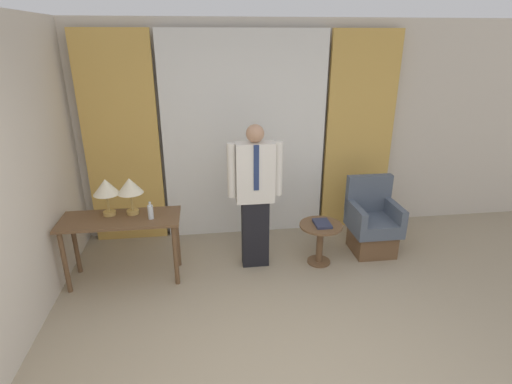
# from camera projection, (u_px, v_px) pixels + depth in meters

# --- Properties ---
(wall_back) EXTENTS (10.00, 0.06, 2.70)m
(wall_back) POSITION_uv_depth(u_px,v_px,m) (244.00, 131.00, 5.11)
(wall_back) COLOR beige
(wall_back) RESTS_ON ground_plane
(curtain_sheer_center) EXTENTS (2.03, 0.06, 2.58)m
(curtain_sheer_center) POSITION_uv_depth(u_px,v_px,m) (245.00, 138.00, 5.02)
(curtain_sheer_center) COLOR white
(curtain_sheer_center) RESTS_ON ground_plane
(curtain_drape_left) EXTENTS (0.89, 0.06, 2.58)m
(curtain_drape_left) POSITION_uv_depth(u_px,v_px,m) (122.00, 142.00, 4.83)
(curtain_drape_left) COLOR gold
(curtain_drape_left) RESTS_ON ground_plane
(curtain_drape_right) EXTENTS (0.89, 0.06, 2.58)m
(curtain_drape_right) POSITION_uv_depth(u_px,v_px,m) (359.00, 135.00, 5.20)
(curtain_drape_right) COLOR gold
(curtain_drape_right) RESTS_ON ground_plane
(desk) EXTENTS (1.23, 0.50, 0.72)m
(desk) POSITION_uv_depth(u_px,v_px,m) (121.00, 228.00, 4.19)
(desk) COLOR brown
(desk) RESTS_ON ground_plane
(table_lamp_left) EXTENTS (0.27, 0.27, 0.40)m
(table_lamp_left) POSITION_uv_depth(u_px,v_px,m) (106.00, 188.00, 4.11)
(table_lamp_left) COLOR tan
(table_lamp_left) RESTS_ON desk
(table_lamp_right) EXTENTS (0.27, 0.27, 0.40)m
(table_lamp_right) POSITION_uv_depth(u_px,v_px,m) (130.00, 187.00, 4.14)
(table_lamp_right) COLOR tan
(table_lamp_right) RESTS_ON desk
(bottle_near_edge) EXTENTS (0.06, 0.06, 0.19)m
(bottle_near_edge) POSITION_uv_depth(u_px,v_px,m) (151.00, 212.00, 4.10)
(bottle_near_edge) COLOR silver
(bottle_near_edge) RESTS_ON desk
(person) EXTENTS (0.60, 0.20, 1.65)m
(person) POSITION_uv_depth(u_px,v_px,m) (255.00, 192.00, 4.36)
(person) COLOR black
(person) RESTS_ON ground_plane
(armchair) EXTENTS (0.56, 0.56, 0.91)m
(armchair) POSITION_uv_depth(u_px,v_px,m) (372.00, 225.00, 4.86)
(armchair) COLOR brown
(armchair) RESTS_ON ground_plane
(side_table) EXTENTS (0.49, 0.49, 0.49)m
(side_table) POSITION_uv_depth(u_px,v_px,m) (320.00, 237.00, 4.58)
(side_table) COLOR brown
(side_table) RESTS_ON ground_plane
(book) EXTENTS (0.18, 0.24, 0.03)m
(book) POSITION_uv_depth(u_px,v_px,m) (322.00, 224.00, 4.52)
(book) COLOR #2D334C
(book) RESTS_ON side_table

